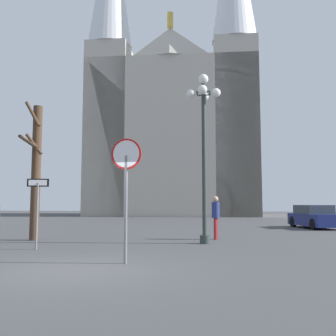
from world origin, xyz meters
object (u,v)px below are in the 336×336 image
at_px(cathedral, 173,114).
at_px(one_way_arrow_sign, 37,203).
at_px(bare_tree, 36,169).
at_px(pedestrian_standing, 216,213).
at_px(street_lamp, 204,130).
at_px(stop_sign, 126,175).
at_px(parked_car_near_navy, 315,217).

xyz_separation_m(cathedral, one_way_arrow_sign, (0.65, -33.79, -10.94)).
bearing_deg(cathedral, bare_tree, -91.79).
bearing_deg(bare_tree, pedestrian_standing, 11.90).
bearing_deg(street_lamp, cathedral, 100.65).
relative_size(stop_sign, one_way_arrow_sign, 1.37).
height_order(street_lamp, bare_tree, street_lamp).
bearing_deg(one_way_arrow_sign, parked_car_near_navy, 47.81).
relative_size(cathedral, parked_car_near_navy, 9.10).
distance_m(stop_sign, pedestrian_standing, 6.91).
bearing_deg(one_way_arrow_sign, pedestrian_standing, 37.67).
xyz_separation_m(street_lamp, pedestrian_standing, (0.34, 1.65, -3.13)).
xyz_separation_m(stop_sign, bare_tree, (-5.21, 5.02, 0.67)).
height_order(stop_sign, one_way_arrow_sign, stop_sign).
relative_size(stop_sign, parked_car_near_navy, 0.71).
distance_m(bare_tree, parked_car_near_navy, 15.98).
bearing_deg(street_lamp, one_way_arrow_sign, -153.21).
height_order(stop_sign, bare_tree, bare_tree).
height_order(stop_sign, parked_car_near_navy, stop_sign).
bearing_deg(parked_car_near_navy, street_lamp, -121.46).
height_order(street_lamp, parked_car_near_navy, street_lamp).
bearing_deg(street_lamp, pedestrian_standing, 78.35).
bearing_deg(cathedral, one_way_arrow_sign, -88.89).
distance_m(cathedral, bare_tree, 32.48).
bearing_deg(parked_car_near_navy, one_way_arrow_sign, -132.19).
distance_m(stop_sign, street_lamp, 5.53).
xyz_separation_m(parked_car_near_navy, pedestrian_standing, (-5.53, -7.94, 0.42)).
distance_m(parked_car_near_navy, pedestrian_standing, 9.68).
bearing_deg(one_way_arrow_sign, stop_sign, -32.09).
distance_m(cathedral, one_way_arrow_sign, 35.53).
bearing_deg(stop_sign, pedestrian_standing, 73.28).
height_order(one_way_arrow_sign, parked_car_near_navy, one_way_arrow_sign).
distance_m(one_way_arrow_sign, parked_car_near_navy, 16.51).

